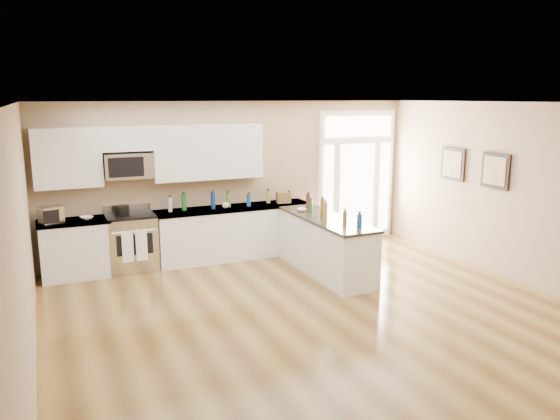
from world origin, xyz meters
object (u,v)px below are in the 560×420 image
at_px(peninsula_cabinet, 325,247).
at_px(kitchen_range, 132,242).
at_px(stockpot, 122,210).
at_px(toaster_oven, 51,215).

distance_m(peninsula_cabinet, kitchen_range, 3.25).
xyz_separation_m(peninsula_cabinet, stockpot, (-3.02, 1.48, 0.60)).
bearing_deg(peninsula_cabinet, kitchen_range, 153.49).
distance_m(stockpot, toaster_oven, 1.10).
bearing_deg(kitchen_range, peninsula_cabinet, -26.51).
relative_size(kitchen_range, toaster_oven, 3.40).
relative_size(stockpot, toaster_oven, 0.73).
bearing_deg(stockpot, peninsula_cabinet, -26.06).
height_order(kitchen_range, toaster_oven, toaster_oven).
distance_m(kitchen_range, toaster_oven, 1.35).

